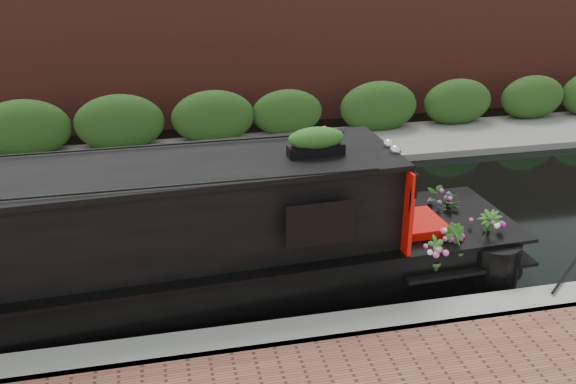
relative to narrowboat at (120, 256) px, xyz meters
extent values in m
plane|color=black|center=(1.91, 1.79, -0.83)|extent=(80.00, 80.00, 0.00)
cube|color=gray|center=(1.91, -1.51, -0.83)|extent=(40.00, 0.60, 0.50)
cube|color=slate|center=(1.91, 5.99, -0.83)|extent=(40.00, 2.40, 0.34)
cube|color=#234517|center=(1.91, 6.89, -0.83)|extent=(40.00, 1.10, 2.80)
cube|color=maroon|center=(1.91, 8.99, -0.83)|extent=(40.00, 1.00, 8.00)
cube|color=black|center=(-0.51, 0.00, 0.58)|extent=(9.17, 2.17, 1.33)
cube|color=black|center=(-0.51, 0.00, 1.29)|extent=(9.32, 2.33, 0.08)
cube|color=red|center=(4.06, 0.00, 0.58)|extent=(0.14, 1.73, 1.33)
cube|color=black|center=(2.75, -0.88, 0.66)|extent=(0.89, 0.07, 0.54)
cube|color=red|center=(4.58, 0.00, -0.14)|extent=(0.83, 0.93, 0.49)
sphere|color=silver|center=(4.07, -0.14, 1.36)|extent=(0.18, 0.18, 0.18)
sphere|color=silver|center=(4.07, 0.14, 1.36)|extent=(0.18, 0.18, 0.18)
cube|color=black|center=(2.90, 0.00, 1.41)|extent=(0.85, 0.26, 0.16)
ellipsoid|color=orange|center=(2.90, 0.00, 1.60)|extent=(0.92, 0.24, 0.24)
imported|color=#2D6120|center=(4.56, -0.78, -0.09)|extent=(0.35, 0.29, 0.58)
imported|color=#2D6120|center=(4.93, -0.65, -0.06)|extent=(0.44, 0.46, 0.65)
imported|color=#2D6120|center=(5.36, 0.64, -0.06)|extent=(0.64, 0.57, 0.65)
imported|color=#2D6120|center=(5.63, -0.34, -0.04)|extent=(0.53, 0.53, 0.68)
imported|color=#2D6120|center=(4.63, 0.77, -0.10)|extent=(0.32, 0.36, 0.57)
cylinder|color=brown|center=(6.32, 0.00, -0.67)|extent=(0.32, 0.41, 0.32)
camera|label=1|loc=(0.64, -8.47, 4.54)|focal=40.00mm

